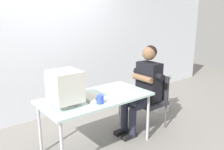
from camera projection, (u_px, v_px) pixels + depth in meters
The scene contains 9 objects.
ground_plane at pixel (97, 146), 3.28m from camera, with size 12.00×12.00×0.00m, color gray.
wall_back at pixel (64, 30), 4.15m from camera, with size 8.00×0.10×3.00m, color silver.
desk at pixel (96, 100), 3.11m from camera, with size 1.46×0.74×0.72m.
crt_monitor at pixel (65, 87), 2.76m from camera, with size 0.35×0.35×0.42m.
keyboard at pixel (89, 97), 3.04m from camera, with size 0.20×0.46×0.03m.
office_chair at pixel (152, 98), 3.76m from camera, with size 0.45×0.45×0.84m.
person_seated at pixel (144, 86), 3.59m from camera, with size 0.70×0.56×1.32m.
potted_plant at pixel (161, 97), 4.43m from camera, with size 0.56×0.47×0.74m.
desk_mug at pixel (100, 99), 2.85m from camera, with size 0.08×0.09×0.10m.
Camera 1 is at (-1.65, -2.43, 1.78)m, focal length 37.95 mm.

